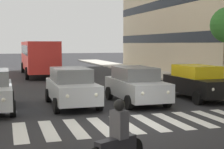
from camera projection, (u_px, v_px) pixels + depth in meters
ground_plane at (138, 123)px, 12.13m from camera, size 180.00×180.00×0.00m
crosswalk_markings at (138, 123)px, 12.13m from camera, size 8.55×2.80×0.01m
car_0 at (198, 82)px, 17.45m from camera, size 2.02×4.44×1.72m
car_1 at (136, 85)px, 16.22m from camera, size 2.02×4.44×1.72m
car_2 at (71, 87)px, 15.50m from camera, size 2.02×4.44×1.72m
bus_behind_traffic at (39, 55)px, 30.50m from camera, size 2.78×10.50×3.00m
motorcycle_with_rider at (117, 140)px, 7.76m from camera, size 1.58×0.81×1.57m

